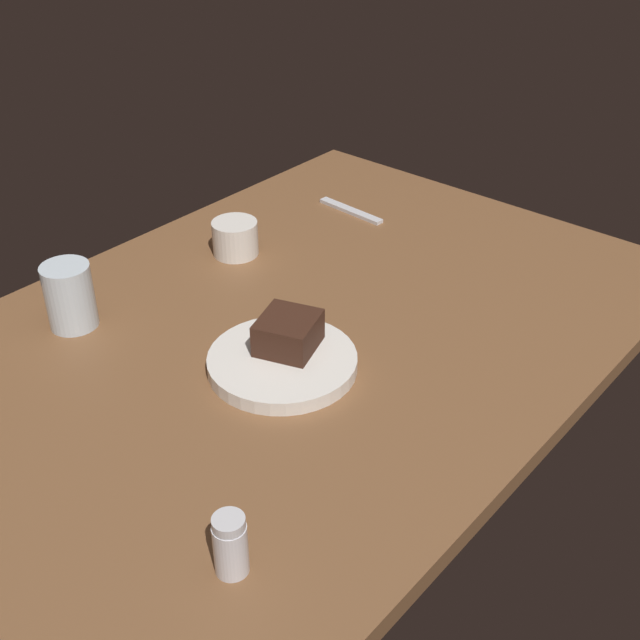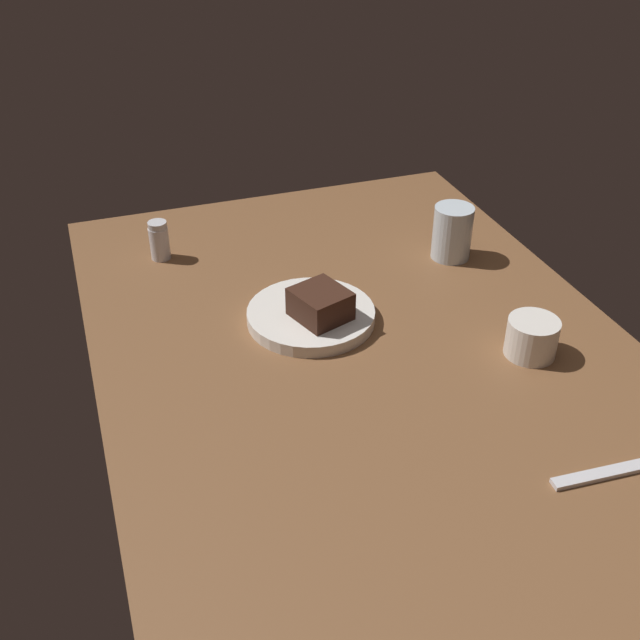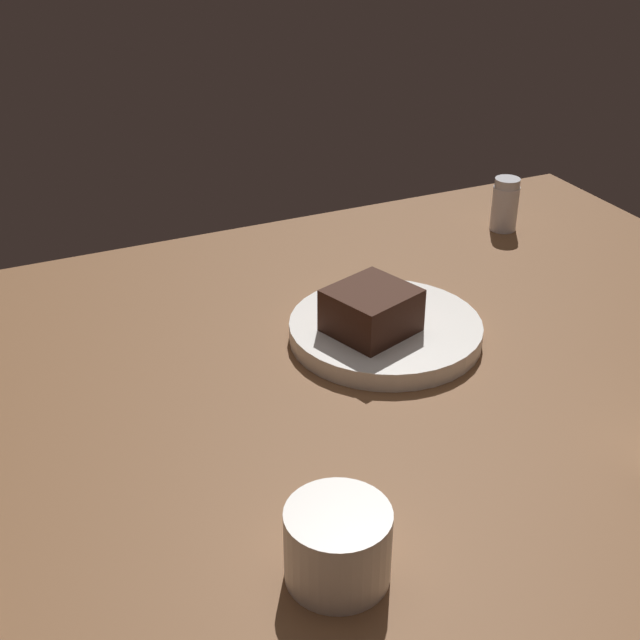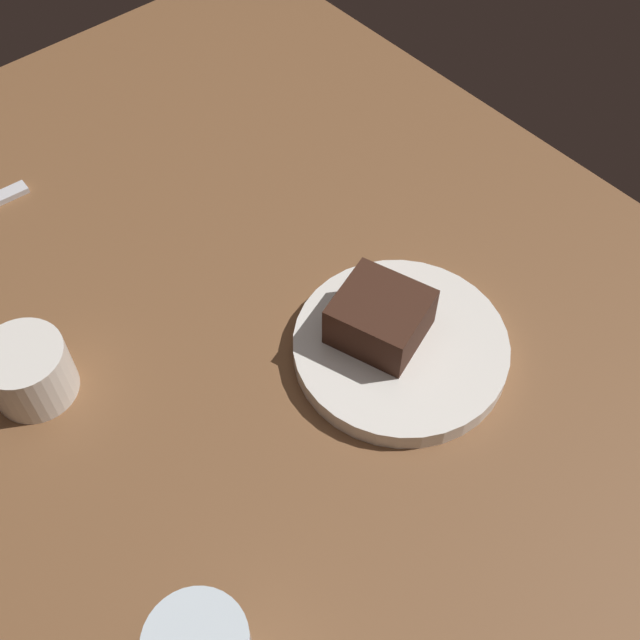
# 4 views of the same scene
# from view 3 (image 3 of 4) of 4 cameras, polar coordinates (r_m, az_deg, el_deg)

# --- Properties ---
(dining_table) EXTENTS (1.20, 0.84, 0.03)m
(dining_table) POSITION_cam_3_polar(r_m,az_deg,el_deg) (0.89, 0.65, -5.16)
(dining_table) COLOR brown
(dining_table) RESTS_ON ground
(dessert_plate) EXTENTS (0.21, 0.21, 0.02)m
(dessert_plate) POSITION_cam_3_polar(r_m,az_deg,el_deg) (0.96, 4.35, -0.69)
(dessert_plate) COLOR white
(dessert_plate) RESTS_ON dining_table
(chocolate_cake_slice) EXTENTS (0.11, 0.10, 0.05)m
(chocolate_cake_slice) POSITION_cam_3_polar(r_m,az_deg,el_deg) (0.92, 3.42, 0.64)
(chocolate_cake_slice) COLOR #381E14
(chocolate_cake_slice) RESTS_ON dessert_plate
(salt_shaker) EXTENTS (0.04, 0.04, 0.08)m
(salt_shaker) POSITION_cam_3_polar(r_m,az_deg,el_deg) (1.25, 12.15, 7.49)
(salt_shaker) COLOR silver
(salt_shaker) RESTS_ON dining_table
(coffee_cup) EXTENTS (0.08, 0.08, 0.06)m
(coffee_cup) POSITION_cam_3_polar(r_m,az_deg,el_deg) (0.66, 1.18, -14.66)
(coffee_cup) COLOR silver
(coffee_cup) RESTS_ON dining_table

